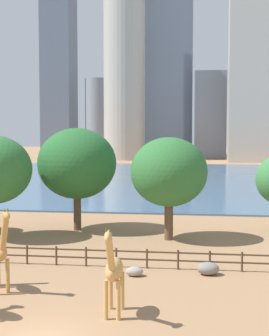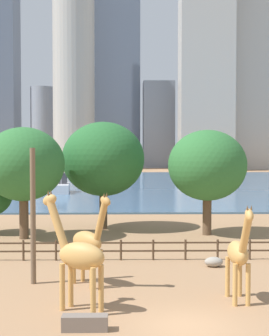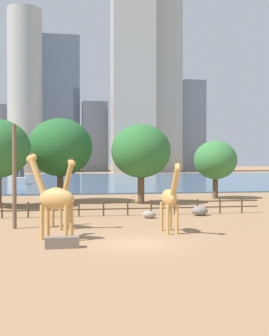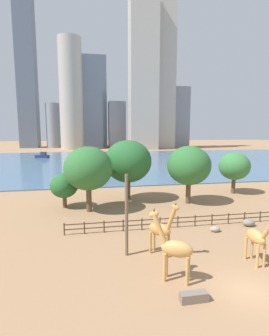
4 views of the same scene
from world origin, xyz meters
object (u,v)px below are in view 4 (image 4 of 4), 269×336
(boulder_near_fence, at_px, (215,229))
(tree_left_small, at_px, (189,166))
(giraffe_tall, at_px, (174,248))
(boat_ferry, at_px, (81,166))
(giraffe_young, at_px, (161,230))
(boulder_by_pole, at_px, (249,222))
(tree_right_small, at_px, (88,169))
(giraffe_companion, at_px, (257,238))
(tree_left_large, at_px, (128,161))
(feeding_trough, at_px, (194,297))
(tree_right_tall, at_px, (64,186))
(utility_pole, at_px, (127,216))
(tree_center_broad, at_px, (234,166))
(boat_sailboat, at_px, (42,156))

(boulder_near_fence, distance_m, tree_left_small, 12.45)
(giraffe_tall, bearing_deg, tree_left_small, -85.38)
(boat_ferry, bearing_deg, giraffe_young, 4.47)
(boulder_by_pole, bearing_deg, tree_right_small, 153.76)
(giraffe_companion, relative_size, tree_left_large, 0.50)
(tree_right_small, bearing_deg, feeding_trough, -72.68)
(giraffe_tall, bearing_deg, boulder_by_pole, -113.98)
(giraffe_companion, xyz_separation_m, boulder_by_pole, (4.64, 7.91, -1.85))
(tree_left_large, height_order, tree_right_tall, tree_left_large)
(utility_pole, height_order, tree_right_tall, utility_pole)
(tree_right_tall, relative_size, boat_ferry, 0.72)
(feeding_trough, height_order, tree_right_tall, tree_right_tall)
(boulder_by_pole, distance_m, tree_center_broad, 16.85)
(utility_pole, relative_size, tree_center_broad, 1.01)
(giraffe_companion, distance_m, boulder_near_fence, 7.28)
(feeding_trough, xyz_separation_m, tree_left_large, (-0.29, 24.77, 5.80))
(boulder_by_pole, xyz_separation_m, feeding_trough, (-11.46, -11.42, -0.10))
(giraffe_young, bearing_deg, utility_pole, -141.34)
(boat_sailboat, bearing_deg, tree_right_small, 121.99)
(boulder_near_fence, distance_m, tree_right_tall, 20.69)
(utility_pole, relative_size, feeding_trough, 3.96)
(tree_center_broad, bearing_deg, giraffe_young, -133.39)
(tree_left_small, distance_m, tree_right_small, 14.65)
(boat_ferry, bearing_deg, boat_sailboat, -160.05)
(feeding_trough, bearing_deg, boulder_near_fence, 56.76)
(boulder_by_pole, xyz_separation_m, tree_right_tall, (-21.11, 11.19, 2.75))
(giraffe_tall, xyz_separation_m, feeding_trough, (0.48, -2.47, -2.15))
(boat_ferry, bearing_deg, feeding_trough, 3.81)
(boulder_by_pole, bearing_deg, boat_ferry, 112.59)
(utility_pole, xyz_separation_m, boat_ferry, (-4.82, 51.36, -2.36))
(tree_left_large, relative_size, boat_sailboat, 1.66)
(tree_left_large, xyz_separation_m, tree_right_small, (-6.00, -4.59, -0.29))
(boulder_by_pole, relative_size, boat_ferry, 0.21)
(giraffe_young, height_order, boat_ferry, boat_ferry)
(giraffe_companion, relative_size, boat_ferry, 0.69)
(boulder_near_fence, height_order, boat_sailboat, boat_sailboat)
(tree_left_small, bearing_deg, boulder_near_fence, -97.08)
(tree_right_tall, distance_m, boat_sailboat, 72.18)
(tree_left_large, distance_m, boat_sailboat, 72.68)
(boat_sailboat, bearing_deg, giraffe_companion, 127.38)
(utility_pole, bearing_deg, boat_ferry, 95.37)
(tree_right_tall, relative_size, tree_right_small, 0.56)
(boulder_by_pole, xyz_separation_m, boat_ferry, (-19.51, 46.89, 0.80))
(utility_pole, xyz_separation_m, tree_left_large, (2.94, 17.82, 2.54))
(tree_left_small, bearing_deg, tree_right_small, -174.13)
(boulder_near_fence, relative_size, feeding_trough, 0.61)
(boat_ferry, bearing_deg, boulder_near_fence, 13.32)
(giraffe_tall, bearing_deg, giraffe_young, -63.72)
(giraffe_young, xyz_separation_m, feeding_trough, (0.28, -6.49, -1.98))
(tree_center_broad, bearing_deg, giraffe_tall, -128.44)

